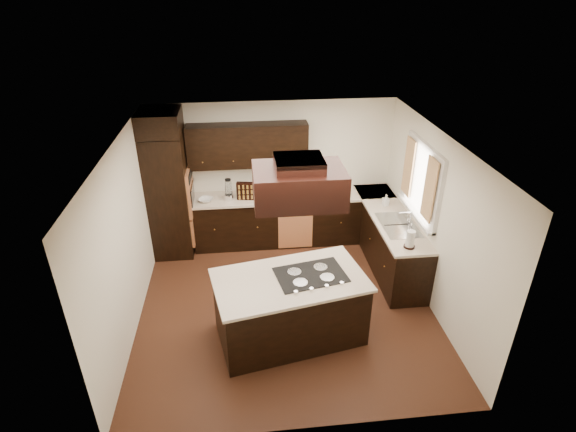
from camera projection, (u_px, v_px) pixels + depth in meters
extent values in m
cube|color=#59301C|center=(286.00, 304.00, 6.67)|extent=(4.20, 4.20, 0.02)
cube|color=white|center=(285.00, 141.00, 5.49)|extent=(4.20, 4.20, 0.02)
cube|color=white|center=(273.00, 171.00, 7.93)|extent=(4.20, 0.02, 2.50)
cube|color=white|center=(309.00, 342.00, 4.23)|extent=(4.20, 0.02, 2.50)
cube|color=white|center=(126.00, 239.00, 5.88)|extent=(0.02, 4.20, 2.50)
cube|color=white|center=(435.00, 222.00, 6.28)|extent=(0.02, 4.20, 2.50)
cube|color=black|center=(169.00, 196.00, 7.50)|extent=(0.65, 0.75, 2.12)
cube|color=#D7834F|center=(190.00, 191.00, 7.50)|extent=(0.05, 0.62, 0.78)
cube|color=black|center=(277.00, 220.00, 8.04)|extent=(2.93, 0.60, 0.88)
cube|color=black|center=(388.00, 240.00, 7.42)|extent=(0.60, 2.40, 0.88)
cube|color=beige|center=(277.00, 197.00, 7.81)|extent=(2.93, 0.63, 0.04)
cube|color=beige|center=(390.00, 216.00, 7.21)|extent=(0.63, 2.40, 0.04)
cube|color=black|center=(248.00, 145.00, 7.47)|extent=(2.00, 0.34, 0.72)
cube|color=#D7834F|center=(295.00, 229.00, 7.83)|extent=(0.60, 0.05, 0.72)
cube|color=silver|center=(422.00, 181.00, 6.57)|extent=(0.06, 1.32, 1.12)
cube|color=white|center=(424.00, 181.00, 6.58)|extent=(0.00, 1.20, 1.00)
cube|color=beige|center=(429.00, 190.00, 6.18)|extent=(0.02, 0.34, 0.90)
cube|color=beige|center=(408.00, 167.00, 6.91)|extent=(0.02, 0.34, 0.90)
cube|color=silver|center=(398.00, 225.00, 6.89)|extent=(0.52, 0.84, 0.01)
cube|color=black|center=(290.00, 309.00, 5.89)|extent=(2.00, 1.34, 0.88)
cube|color=beige|center=(290.00, 280.00, 5.67)|extent=(2.08, 1.42, 0.04)
cube|color=black|center=(311.00, 275.00, 5.73)|extent=(0.97, 0.74, 0.01)
cube|color=black|center=(299.00, 186.00, 5.18)|extent=(1.05, 0.72, 0.42)
cube|color=black|center=(299.00, 163.00, 5.05)|extent=(0.55, 0.50, 0.13)
cylinder|color=silver|center=(229.00, 197.00, 7.65)|extent=(0.15, 0.15, 0.10)
cone|color=silver|center=(228.00, 188.00, 7.56)|extent=(0.13, 0.13, 0.26)
cube|color=black|center=(248.00, 191.00, 7.62)|extent=(0.38, 0.16, 0.31)
imported|color=silver|center=(206.00, 200.00, 7.60)|extent=(0.30, 0.30, 0.06)
imported|color=silver|center=(386.00, 200.00, 7.44)|extent=(0.10, 0.11, 0.20)
cylinder|color=silver|center=(410.00, 239.00, 6.26)|extent=(0.15, 0.15, 0.26)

